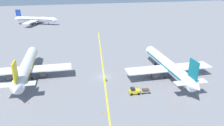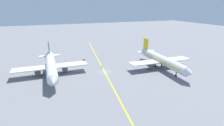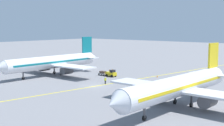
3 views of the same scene
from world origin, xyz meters
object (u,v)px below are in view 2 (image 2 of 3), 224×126
Objects in this scene: airplane_at_gate at (161,60)px; airplane_adjacent_stand at (51,66)px; traffic_cone_near_nose at (100,57)px; baggage_tug_white at (83,62)px; ground_crew_worker at (102,67)px; traffic_cone_by_wingtip at (138,58)px; baggage_cart_trailing at (76,63)px; traffic_cone_mid_apron at (65,60)px.

airplane_at_gate is 45.25m from airplane_adjacent_stand.
traffic_cone_near_nose is at bearing -147.15° from airplane_adjacent_stand.
baggage_tug_white is 5.60× the size of traffic_cone_near_nose.
baggage_tug_white is 11.22m from ground_crew_worker.
ground_crew_worker is at bearing -18.93° from airplane_at_gate.
airplane_adjacent_stand is at bearing 32.85° from traffic_cone_near_nose.
airplane_adjacent_stand is at bearing 31.36° from baggage_tug_white.
traffic_cone_by_wingtip is (-21.98, -7.94, -0.63)m from ground_crew_worker.
airplane_at_gate is 13.27× the size of baggage_cart_trailing.
airplane_at_gate is 35.00m from baggage_tug_white.
baggage_cart_trailing is (3.29, -0.18, -0.14)m from baggage_tug_white.
airplane_at_gate reaches higher than traffic_cone_by_wingtip.
ground_crew_worker is 3.05× the size of traffic_cone_mid_apron.
traffic_cone_by_wingtip is (-42.31, -7.20, -3.43)m from airplane_adjacent_stand.
baggage_cart_trailing is at bearing 118.44° from traffic_cone_mid_apron.
airplane_at_gate reaches higher than baggage_tug_white.
airplane_at_gate is at bearing 168.55° from airplane_adjacent_stand.
ground_crew_worker is at bearing 134.19° from baggage_cart_trailing.
traffic_cone_near_nose is 17.95m from traffic_cone_mid_apron.
traffic_cone_near_nose is at bearing -145.17° from baggage_tug_white.
traffic_cone_near_nose is at bearing -51.61° from airplane_at_gate.
traffic_cone_by_wingtip is (2.04, -16.18, -3.43)m from airplane_at_gate.
baggage_tug_white is 28.09m from traffic_cone_by_wingtip.
traffic_cone_mid_apron is at bearing -2.72° from traffic_cone_near_nose.
traffic_cone_near_nose and traffic_cone_by_wingtip have the same top height.
traffic_cone_near_nose is (-4.30, -16.65, -0.63)m from ground_crew_worker.
airplane_at_gate is 21.12× the size of ground_crew_worker.
traffic_cone_near_nose is at bearing -26.22° from traffic_cone_by_wingtip.
traffic_cone_mid_apron is at bearing -34.36° from airplane_at_gate.
airplane_at_gate is 11.53× the size of baggage_tug_white.
baggage_tug_white is (-14.27, -8.70, -2.81)m from airplane_adjacent_stand.
ground_crew_worker is at bearing 19.87° from traffic_cone_by_wingtip.
traffic_cone_by_wingtip is (-35.60, 9.56, 0.00)m from traffic_cone_mid_apron.
traffic_cone_near_nose is at bearing 177.28° from traffic_cone_mid_apron.
traffic_cone_mid_apron is at bearing -111.81° from airplane_adjacent_stand.
baggage_cart_trailing is 1.59× the size of ground_crew_worker.
baggage_cart_trailing reaches higher than traffic_cone_by_wingtip.
airplane_adjacent_stand is 29.52m from traffic_cone_near_nose.
traffic_cone_mid_apron is (17.93, -0.85, 0.00)m from traffic_cone_near_nose.
traffic_cone_mid_apron is (37.64, -25.74, -3.43)m from airplane_at_gate.
traffic_cone_by_wingtip is at bearing 164.97° from traffic_cone_mid_apron.
traffic_cone_near_nose is 1.00× the size of traffic_cone_by_wingtip.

